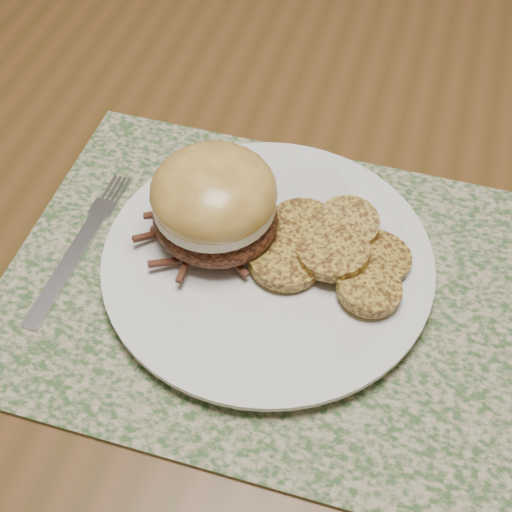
% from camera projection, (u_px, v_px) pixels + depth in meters
% --- Properties ---
extents(ground, '(3.50, 3.50, 0.00)m').
position_uv_depth(ground, '(195.00, 481.00, 1.26)').
color(ground, '#502E1B').
rests_on(ground, ground).
extents(dining_table, '(1.50, 0.90, 0.75)m').
position_uv_depth(dining_table, '(151.00, 240.00, 0.73)').
color(dining_table, '#583619').
rests_on(dining_table, ground).
extents(placemat, '(0.45, 0.33, 0.00)m').
position_uv_depth(placemat, '(278.00, 288.00, 0.59)').
color(placemat, '#35522A').
rests_on(placemat, dining_table).
extents(dinner_plate, '(0.26, 0.26, 0.02)m').
position_uv_depth(dinner_plate, '(268.00, 262.00, 0.60)').
color(dinner_plate, silver).
rests_on(dinner_plate, placemat).
extents(pork_sandwich, '(0.13, 0.13, 0.08)m').
position_uv_depth(pork_sandwich, '(214.00, 203.00, 0.57)').
color(pork_sandwich, black).
rests_on(pork_sandwich, dinner_plate).
extents(roasted_potatoes, '(0.15, 0.13, 0.03)m').
position_uv_depth(roasted_potatoes, '(333.00, 250.00, 0.58)').
color(roasted_potatoes, '#A88931').
rests_on(roasted_potatoes, dinner_plate).
extents(fork, '(0.02, 0.18, 0.00)m').
position_uv_depth(fork, '(80.00, 245.00, 0.62)').
color(fork, '#B9B8C0').
rests_on(fork, placemat).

